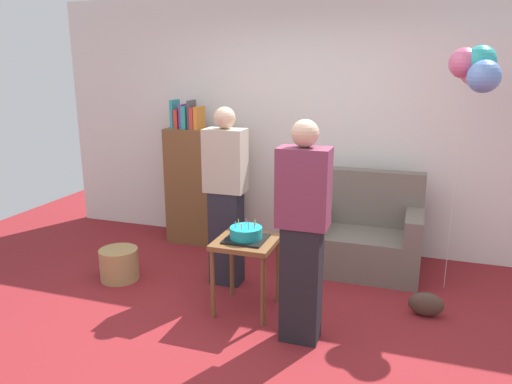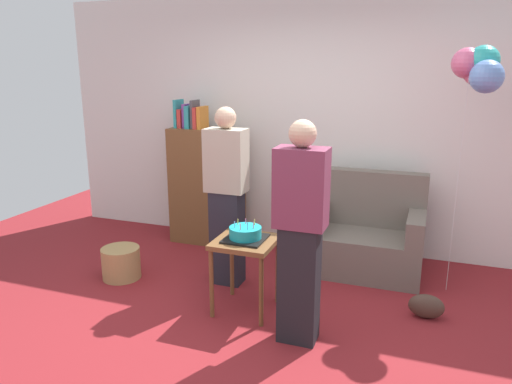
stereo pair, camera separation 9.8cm
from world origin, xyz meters
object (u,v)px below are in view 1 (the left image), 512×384
couch (363,236)px  birthday_cake (246,234)px  handbag (426,304)px  balloon_bunch (476,68)px  wicker_basket (119,264)px  bookshelf (203,184)px  person_holding_cake (303,233)px  person_blowing_candles (226,196)px  side_table (246,251)px

couch → birthday_cake: 1.46m
couch → handbag: size_ratio=3.93×
birthday_cake → couch: bearing=55.6°
birthday_cake → balloon_bunch: (1.65, 0.98, 1.29)m
couch → wicker_basket: couch is taller
wicker_basket → handbag: size_ratio=1.29×
couch → bookshelf: (-1.81, 0.20, 0.34)m
person_holding_cake → handbag: bearing=-135.1°
balloon_bunch → person_blowing_candles: bearing=-164.8°
person_holding_cake → wicker_basket: person_holding_cake is taller
handbag → balloon_bunch: balloon_bunch is taller
side_table → handbag: (1.42, 0.36, -0.42)m
birthday_cake → person_holding_cake: person_holding_cake is taller
handbag → balloon_bunch: size_ratio=0.13×
bookshelf → birthday_cake: size_ratio=5.02×
person_holding_cake → balloon_bunch: balloon_bunch is taller
couch → wicker_basket: (-2.14, -1.00, -0.19)m
couch → side_table: (-0.80, -1.17, 0.18)m
side_table → birthday_cake: bearing=-126.1°
birthday_cake → person_blowing_candles: 0.58m
couch → wicker_basket: 2.37m
bookshelf → wicker_basket: bookshelf is taller
wicker_basket → handbag: bearing=4.0°
bookshelf → couch: bearing=-6.2°
wicker_basket → birthday_cake: bearing=-7.4°
side_table → person_blowing_candles: size_ratio=0.38×
side_table → bookshelf: bearing=126.2°
balloon_bunch → birthday_cake: bearing=-149.3°
couch → bookshelf: 1.85m
wicker_basket → handbag: (2.76, 0.19, -0.05)m
balloon_bunch → couch: bearing=167.1°
couch → person_blowing_candles: 1.45m
couch → balloon_bunch: (0.84, -0.19, 1.61)m
person_blowing_candles → wicker_basket: person_blowing_candles is taller
person_holding_cake → balloon_bunch: 2.03m
side_table → couch: bearing=55.6°
couch → person_holding_cake: (-0.28, -1.47, 0.49)m
couch → person_blowing_candles: (-1.15, -0.74, 0.49)m
couch → balloon_bunch: bearing=-12.9°
birthday_cake → person_holding_cake: bearing=-29.0°
bookshelf → handbag: bearing=-22.6°
side_table → birthday_cake: birthday_cake is taller
bookshelf → person_blowing_candles: bearing=-55.0°
side_table → balloon_bunch: balloon_bunch is taller
birthday_cake → balloon_bunch: bearing=30.7°
bookshelf → wicker_basket: (-0.34, -1.20, -0.53)m
bookshelf → balloon_bunch: balloon_bunch is taller
person_holding_cake → balloon_bunch: size_ratio=0.76×
side_table → person_holding_cake: 0.68m
couch → side_table: couch is taller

